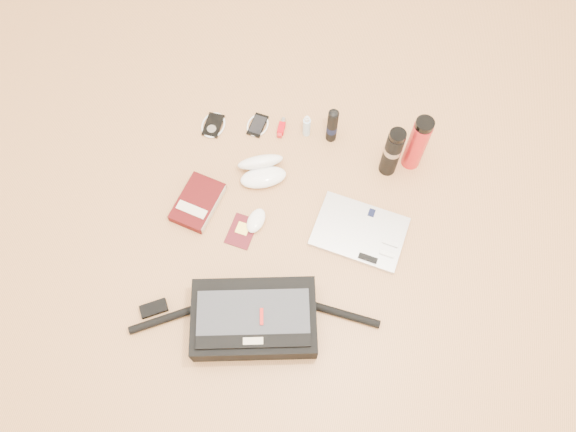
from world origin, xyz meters
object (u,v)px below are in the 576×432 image
(messenger_bag, at_px, (253,319))
(thermos_black, at_px, (392,152))
(book, at_px, (198,203))
(thermos_red, at_px, (417,143))
(laptop, at_px, (360,232))

(messenger_bag, distance_m, thermos_black, 0.79)
(book, xyz_separation_m, thermos_red, (0.76, 0.35, 0.12))
(laptop, xyz_separation_m, thermos_red, (0.15, 0.34, 0.13))
(messenger_bag, xyz_separation_m, thermos_black, (0.37, 0.70, 0.07))
(messenger_bag, bearing_deg, thermos_red, 45.61)
(laptop, height_order, book, book)
(thermos_black, bearing_deg, thermos_red, 30.50)
(laptop, relative_size, thermos_red, 1.29)
(book, distance_m, thermos_black, 0.75)
(book, bearing_deg, thermos_black, 35.92)
(messenger_bag, relative_size, thermos_black, 3.36)
(laptop, xyz_separation_m, book, (-0.62, -0.01, 0.01))
(book, bearing_deg, laptop, 12.80)
(thermos_black, bearing_deg, laptop, -101.84)
(book, relative_size, thermos_red, 0.85)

